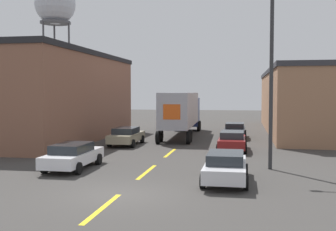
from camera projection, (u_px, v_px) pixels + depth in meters
ground_plane at (119, 195)px, 16.44m from camera, size 160.00×160.00×0.00m
road_centerline at (147, 172)px, 21.14m from camera, size 0.20×17.34×0.01m
warehouse_left at (24, 96)px, 36.17m from camera, size 13.72×20.00×7.36m
warehouse_right at (318, 101)px, 42.21m from camera, size 10.27×27.47×6.24m
semi_truck at (182, 110)px, 38.53m from camera, size 3.13×14.22×3.97m
parked_car_left_far at (126, 136)px, 31.93m from camera, size 1.98×4.69×1.35m
parked_car_left_near at (73, 155)px, 21.96m from camera, size 1.98×4.69×1.35m
parked_car_right_far at (235, 130)px, 36.74m from camera, size 1.98×4.69×1.35m
parked_car_right_near at (226, 166)px, 18.69m from camera, size 1.98×4.69×1.35m
parked_car_right_mid at (232, 140)px, 28.80m from camera, size 1.98×4.69×1.35m
water_tower at (55, 5)px, 62.41m from camera, size 6.01×6.01×20.13m
street_lamp at (266, 68)px, 21.66m from camera, size 2.76×0.32×9.18m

